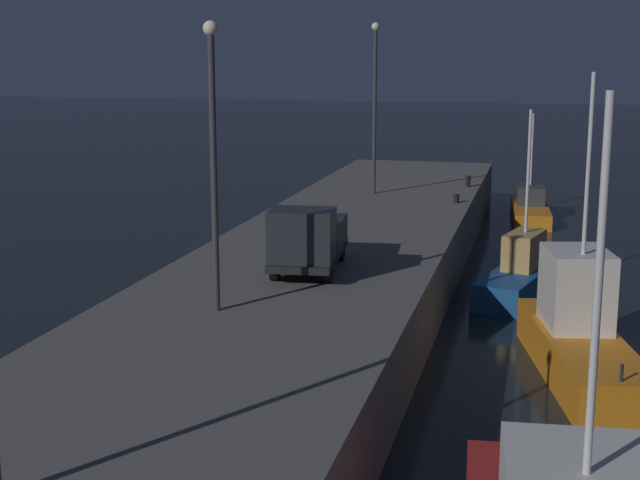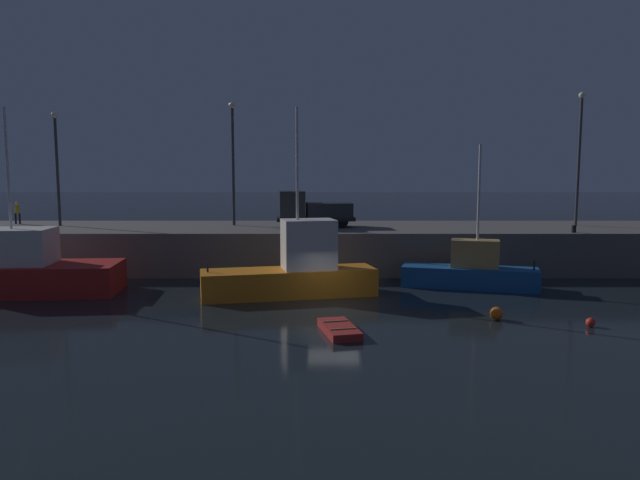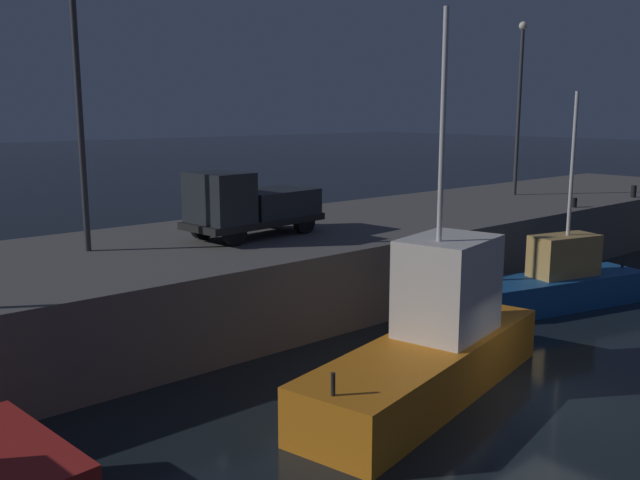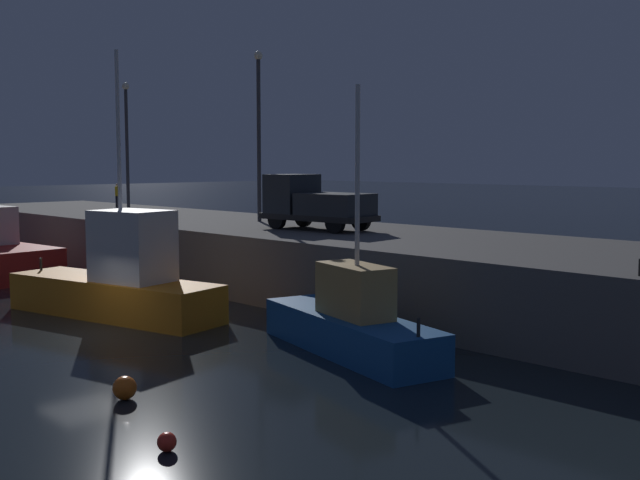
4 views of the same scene
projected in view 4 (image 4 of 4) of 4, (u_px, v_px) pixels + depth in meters
The scene contains 10 objects.
ground_plane at pixel (84, 336), 25.71m from camera, with size 320.00×320.00×0.00m, color black.
pier_quay at pixel (341, 262), 34.13m from camera, with size 65.34×9.57×2.75m.
fishing_trawler_red at pixel (351, 324), 23.32m from camera, with size 7.69×3.84×7.98m.
fishing_boat_white at pixel (119, 282), 28.74m from camera, with size 9.39×4.33×9.77m.
mooring_buoy_near at pixel (167, 442), 15.45m from camera, with size 0.39×0.39×0.39m, color red.
mooring_buoy_mid at pixel (125, 388), 18.81m from camera, with size 0.58×0.58×0.58m, color orange.
lamp_post_west at pixel (127, 136), 47.32m from camera, with size 0.44×0.44×7.80m.
lamp_post_east at pixel (259, 123), 38.95m from camera, with size 0.44×0.44×8.50m.
utility_truck at pixel (314, 203), 34.46m from camera, with size 5.43×2.64×2.45m.
dockworker at pixel (117, 194), 51.18m from camera, with size 0.43×0.31×1.61m.
Camera 4 is at (23.53, -12.08, 5.75)m, focal length 43.59 mm.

